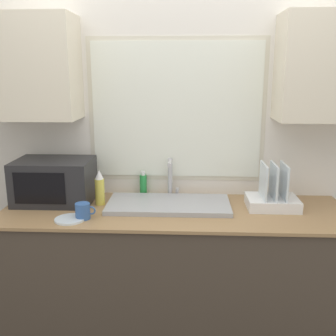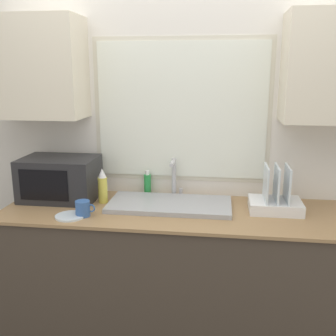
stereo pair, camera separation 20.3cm
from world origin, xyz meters
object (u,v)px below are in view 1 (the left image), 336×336
microwave (54,181)px  soap_bottle (143,185)px  faucet (171,175)px  dish_rack (273,197)px  mug_near_sink (83,211)px  spray_bottle (100,188)px

microwave → soap_bottle: size_ratio=2.85×
microwave → soap_bottle: 0.60m
soap_bottle → faucet: bearing=-8.9°
faucet → soap_bottle: size_ratio=1.56×
dish_rack → mug_near_sink: bearing=-167.9°
microwave → mug_near_sink: (0.27, -0.30, -0.10)m
spray_bottle → dish_rack: bearing=-0.8°
faucet → mug_near_sink: bearing=-138.6°
dish_rack → soap_bottle: bearing=165.4°
microwave → dish_rack: (1.43, -0.05, -0.07)m
soap_bottle → mug_near_sink: 0.57m
faucet → microwave: microwave is taller
microwave → dish_rack: 1.43m
soap_bottle → spray_bottle: bearing=-141.7°
spray_bottle → mug_near_sink: size_ratio=1.92×
spray_bottle → soap_bottle: 0.34m
spray_bottle → microwave: bearing=172.8°
dish_rack → microwave: bearing=177.8°
microwave → spray_bottle: (0.31, -0.04, -0.03)m
spray_bottle → soap_bottle: spray_bottle is taller
dish_rack → faucet: bearing=163.7°
microwave → mug_near_sink: bearing=-48.7°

